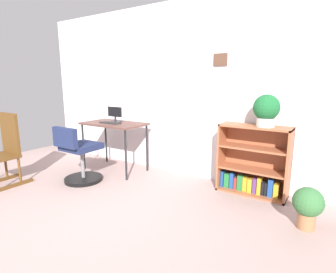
% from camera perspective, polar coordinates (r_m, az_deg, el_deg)
% --- Properties ---
extents(ground_plane, '(6.24, 6.24, 0.00)m').
position_cam_1_polar(ground_plane, '(2.85, -23.58, -18.38)').
color(ground_plane, gray).
extents(wall_back, '(5.20, 0.12, 2.49)m').
position_cam_1_polar(wall_back, '(4.05, 1.37, 9.75)').
color(wall_back, silver).
rests_on(wall_back, ground_plane).
extents(desk, '(0.97, 0.56, 0.76)m').
position_cam_1_polar(desk, '(4.20, -11.44, 1.98)').
color(desk, brown).
rests_on(desk, ground_plane).
extents(monitor, '(0.27, 0.20, 0.24)m').
position_cam_1_polar(monitor, '(4.23, -11.24, 4.49)').
color(monitor, '#262628').
rests_on(monitor, desk).
extents(keyboard, '(0.35, 0.13, 0.02)m').
position_cam_1_polar(keyboard, '(4.14, -12.25, 2.87)').
color(keyboard, '#272426').
rests_on(keyboard, desk).
extents(office_chair, '(0.52, 0.55, 0.80)m').
position_cam_1_polar(office_chair, '(3.89, -18.43, -4.23)').
color(office_chair, black).
rests_on(office_chair, ground_plane).
extents(rocking_chair, '(0.42, 0.64, 0.97)m').
position_cam_1_polar(rocking_chair, '(4.20, -31.56, -2.43)').
color(rocking_chair, '#583818').
rests_on(rocking_chair, ground_plane).
extents(bookshelf_low, '(0.84, 0.30, 0.86)m').
position_cam_1_polar(bookshelf_low, '(3.50, 17.73, -5.55)').
color(bookshelf_low, '#9C5738').
rests_on(bookshelf_low, ground_plane).
extents(potted_plant_on_shelf, '(0.30, 0.30, 0.37)m').
position_cam_1_polar(potted_plant_on_shelf, '(3.29, 20.24, 5.40)').
color(potted_plant_on_shelf, '#B7B2A8').
rests_on(potted_plant_on_shelf, bookshelf_low).
extents(potted_plant_floor, '(0.28, 0.28, 0.41)m').
position_cam_1_polar(potted_plant_floor, '(2.91, 27.68, -12.79)').
color(potted_plant_floor, '#9E6642').
rests_on(potted_plant_floor, ground_plane).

